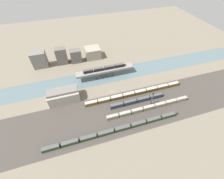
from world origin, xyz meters
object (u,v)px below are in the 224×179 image
Objects in this scene: train_on_bridge at (105,68)px; train_yard_mid at (150,107)px; signal_tower at (152,99)px; train_yard_far at (138,100)px; warehouse_building at (64,95)px; train_yard_near at (116,130)px; train_yard_outer at (136,93)px.

train_yard_mid is at bearing -64.98° from train_on_bridge.
train_yard_mid is 5.47× the size of signal_tower.
train_on_bridge is 46.05m from train_yard_far.
train_yard_far is 1.99× the size of warehouse_building.
train_yard_near is at bearing -160.93° from train_yard_mid.
train_yard_far reaches higher than train_yard_mid.
train_yard_outer is (-4.60, 18.39, -0.03)m from train_yard_mid.
signal_tower is at bearing -62.47° from train_yard_outer.
train_on_bridge reaches higher than train_yard_mid.
signal_tower is (35.89, 15.39, 5.32)m from train_yard_near.
train_yard_near is (-9.01, -62.77, -8.60)m from train_on_bridge.
warehouse_building is at bearing 160.32° from train_yard_far.
train_on_bridge is 47.41m from warehouse_building.
train_yard_near is at bearing -98.16° from train_on_bridge.
warehouse_building reaches higher than train_yard_outer.
warehouse_building is 74.57m from signal_tower.
train_yard_mid is 11.57m from train_yard_far.
train_yard_mid is 7.11m from signal_tower.
train_on_bridge is 0.58× the size of train_yard_mid.
signal_tower is at bearing 53.91° from train_yard_mid.
train_on_bridge is at bearing 119.57° from signal_tower.
train_yard_outer is (19.38, -32.98, -8.43)m from train_on_bridge.
train_yard_far reaches higher than train_yard_outer.
train_yard_far is at bearing -67.32° from train_on_bridge.
train_yard_outer is (28.39, 29.79, 0.17)m from train_yard_near.
train_on_bridge is 57.31m from train_yard_mid.
train_yard_outer is (1.91, 8.82, -0.19)m from train_yard_far.
train_yard_mid is 0.81× the size of train_yard_outer.
train_yard_near is 33.77m from train_yard_far.
signal_tower reaches higher than train_yard_near.
train_on_bridge reaches higher than train_yard_near.
signal_tower is (2.91, 3.99, 5.12)m from train_yard_mid.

